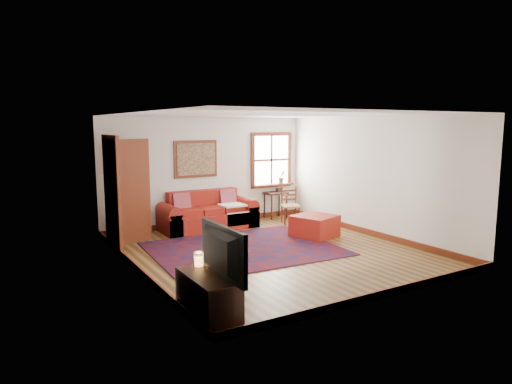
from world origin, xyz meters
TOP-DOWN VIEW (x-y plane):
  - ground at (0.00, 0.00)m, footprint 5.50×5.50m
  - room_envelope at (0.00, 0.02)m, footprint 5.04×5.54m
  - window at (1.78, 2.70)m, footprint 1.18×0.20m
  - doorway at (-2.21, 1.78)m, footprint 0.89×1.08m
  - framed_artwork at (-0.30, 2.71)m, footprint 1.05×0.07m
  - persian_rug at (-0.37, 0.38)m, footprint 3.50×2.86m
  - red_leather_sofa at (-0.20, 2.33)m, footprint 2.16×0.89m
  - red_ottoman at (1.39, 0.47)m, footprint 1.00×1.00m
  - side_table at (1.76, 2.53)m, footprint 0.54×0.41m
  - ladder_back_chair at (1.71, 1.83)m, footprint 0.51×0.50m
  - media_cabinet at (-2.26, -2.13)m, footprint 0.45×0.99m
  - television at (-2.24, -2.29)m, footprint 0.14×1.07m
  - candle_hurricane at (-2.21, -1.76)m, footprint 0.12×0.12m

SIDE VIEW (x-z plane):
  - ground at x=0.00m, z-range 0.00..0.00m
  - persian_rug at x=-0.37m, z-range 0.00..0.02m
  - red_ottoman at x=1.39m, z-range 0.00..0.45m
  - media_cabinet at x=-2.26m, z-range 0.00..0.55m
  - red_leather_sofa at x=-0.20m, z-range -0.14..0.70m
  - ladder_back_chair at x=1.71m, z-range 0.03..0.89m
  - side_table at x=1.76m, z-range 0.21..0.86m
  - candle_hurricane at x=-2.21m, z-range 0.54..0.72m
  - television at x=-2.24m, z-range 0.55..1.16m
  - doorway at x=-2.21m, z-range 0.00..2.14m
  - window at x=1.78m, z-range 0.62..2.00m
  - framed_artwork at x=-0.30m, z-range 1.13..1.98m
  - room_envelope at x=0.00m, z-range 0.39..2.91m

